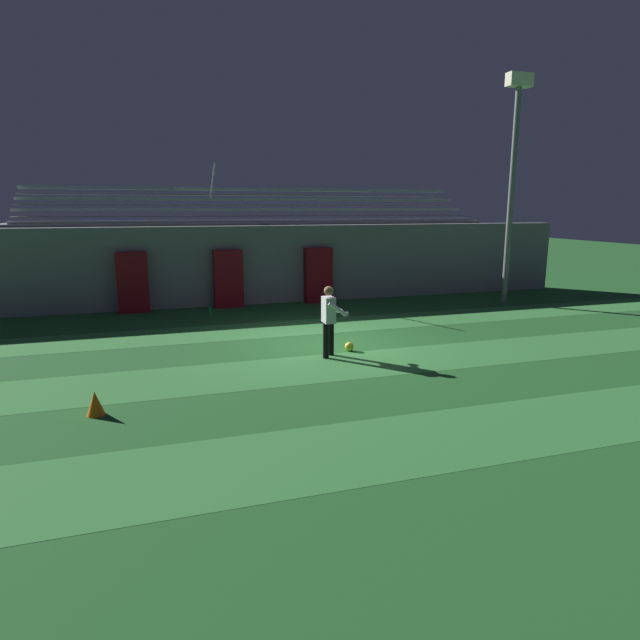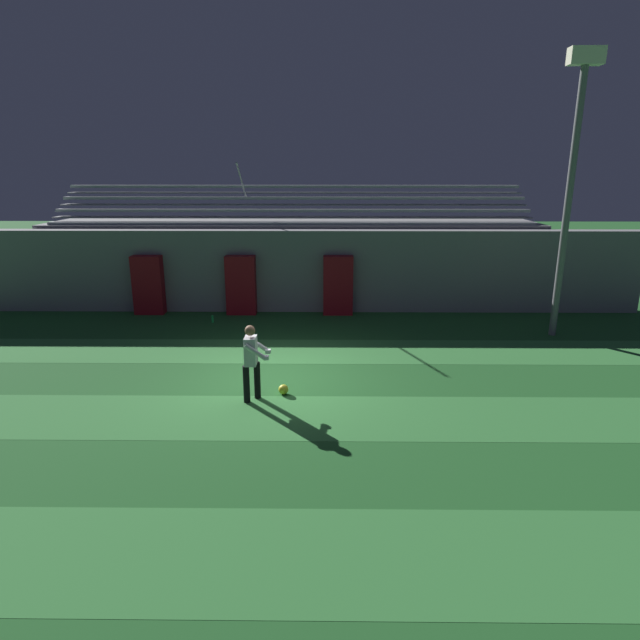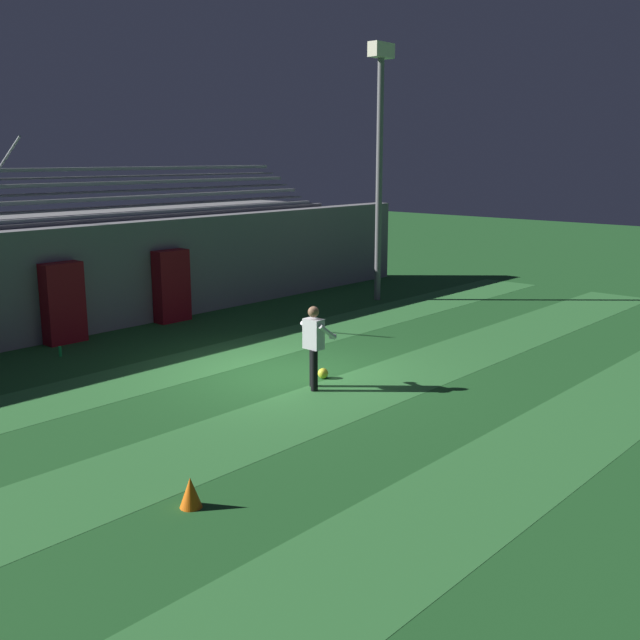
% 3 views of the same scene
% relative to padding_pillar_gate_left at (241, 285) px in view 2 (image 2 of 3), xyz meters
% --- Properties ---
extents(ground_plane, '(80.00, 80.00, 0.00)m').
position_rel_padding_pillar_gate_left_xyz_m(ground_plane, '(1.64, -5.95, -1.00)').
color(ground_plane, '#236028').
extents(turf_stripe_near, '(28.00, 2.01, 0.01)m').
position_rel_padding_pillar_gate_left_xyz_m(turf_stripe_near, '(1.64, -11.95, -1.00)').
color(turf_stripe_near, '#38843D').
rests_on(turf_stripe_near, ground).
extents(turf_stripe_mid, '(28.00, 2.01, 0.01)m').
position_rel_padding_pillar_gate_left_xyz_m(turf_stripe_mid, '(1.64, -7.93, -1.00)').
color(turf_stripe_mid, '#38843D').
rests_on(turf_stripe_mid, ground).
extents(turf_stripe_far, '(28.00, 2.01, 0.01)m').
position_rel_padding_pillar_gate_left_xyz_m(turf_stripe_far, '(1.64, -3.90, -1.00)').
color(turf_stripe_far, '#38843D').
rests_on(turf_stripe_far, ground).
extents(back_wall, '(24.00, 0.60, 2.80)m').
position_rel_padding_pillar_gate_left_xyz_m(back_wall, '(1.64, 0.55, 0.40)').
color(back_wall, gray).
rests_on(back_wall, ground).
extents(padding_pillar_gate_left, '(1.00, 0.44, 2.00)m').
position_rel_padding_pillar_gate_left_xyz_m(padding_pillar_gate_left, '(0.00, 0.00, 0.00)').
color(padding_pillar_gate_left, maroon).
rests_on(padding_pillar_gate_left, ground).
extents(padding_pillar_gate_right, '(1.00, 0.44, 2.00)m').
position_rel_padding_pillar_gate_left_xyz_m(padding_pillar_gate_right, '(3.29, 0.00, 0.00)').
color(padding_pillar_gate_right, maroon).
rests_on(padding_pillar_gate_right, ground).
extents(padding_pillar_far_left, '(1.00, 0.44, 2.00)m').
position_rel_padding_pillar_gate_left_xyz_m(padding_pillar_far_left, '(-3.15, 0.00, 0.00)').
color(padding_pillar_far_left, maroon).
rests_on(padding_pillar_far_left, ground).
extents(bleacher_stand, '(18.00, 3.35, 5.03)m').
position_rel_padding_pillar_gate_left_xyz_m(bleacher_stand, '(1.64, 2.54, 0.50)').
color(bleacher_stand, gray).
rests_on(bleacher_stand, ground).
extents(floodlight_pole, '(0.90, 0.36, 7.86)m').
position_rel_padding_pillar_gate_left_xyz_m(floodlight_pole, '(9.67, -2.31, 3.99)').
color(floodlight_pole, slate).
rests_on(floodlight_pole, ground).
extents(goalkeeper, '(0.57, 0.57, 1.67)m').
position_rel_padding_pillar_gate_left_xyz_m(goalkeeper, '(1.32, -7.12, -0.04)').
color(goalkeeper, black).
rests_on(goalkeeper, ground).
extents(soccer_ball, '(0.22, 0.22, 0.22)m').
position_rel_padding_pillar_gate_left_xyz_m(soccer_ball, '(1.95, -6.80, -0.89)').
color(soccer_ball, yellow).
rests_on(soccer_ball, ground).
extents(water_bottle, '(0.07, 0.07, 0.24)m').
position_rel_padding_pillar_gate_left_xyz_m(water_bottle, '(-0.78, -1.12, -0.88)').
color(water_bottle, green).
rests_on(water_bottle, ground).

